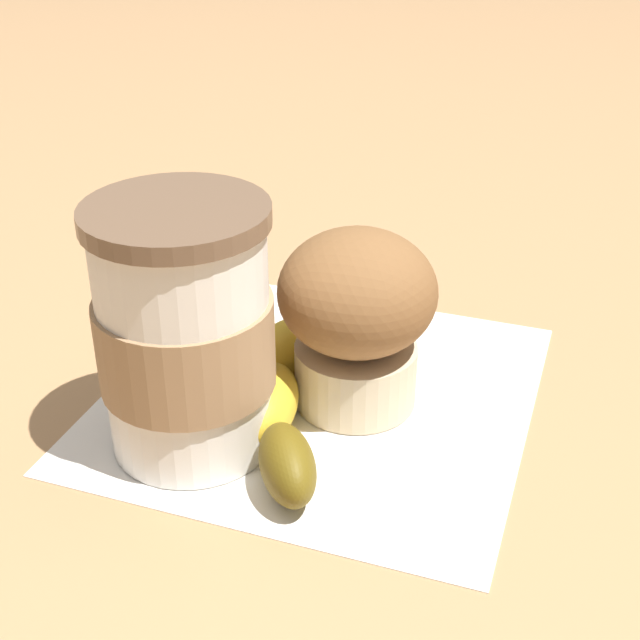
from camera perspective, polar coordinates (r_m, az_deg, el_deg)
ground_plane at (r=0.56m, az=0.00°, el=-4.85°), size 3.00×3.00×0.00m
paper_napkin at (r=0.55m, az=0.00°, el=-4.79°), size 0.27×0.27×0.00m
coffee_cup at (r=0.48m, az=-8.61°, el=-0.83°), size 0.10×0.10×0.14m
muffin at (r=0.52m, az=2.44°, el=0.59°), size 0.09×0.09×0.11m
banana at (r=0.54m, az=-1.92°, el=-3.67°), size 0.23×0.09×0.04m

